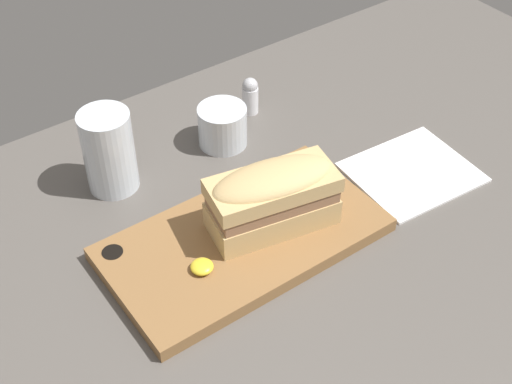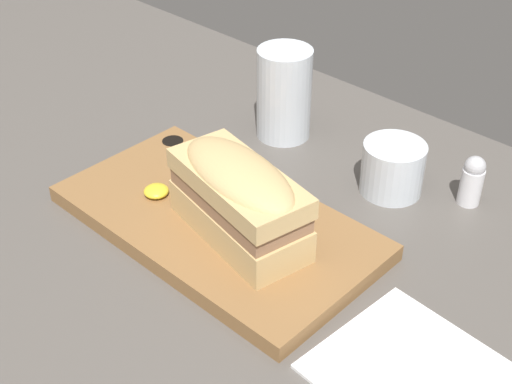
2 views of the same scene
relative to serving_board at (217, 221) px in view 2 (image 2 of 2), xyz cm
name	(u,v)px [view 2 (image 2 of 2)]	position (x,y,z in cm)	size (l,w,h in cm)	color
dining_table	(169,242)	(-3.11, -4.73, -2.01)	(167.98, 90.08, 2.00)	#56514C
serving_board	(217,221)	(0.00, 0.00, 0.00)	(37.66, 20.31, 2.06)	olive
sandwich	(239,196)	(4.42, -0.65, 6.20)	(18.39, 10.87, 9.68)	tan
mustard_dollop	(156,191)	(-7.93, -2.24, 1.60)	(3.00, 3.00, 1.20)	yellow
water_glass	(284,99)	(-8.59, 21.34, 4.52)	(7.52, 7.52, 12.77)	silver
wine_glass	(392,170)	(10.26, 20.32, 1.94)	(7.77, 7.77, 6.58)	silver
napkin	(420,378)	(29.52, -2.78, -0.81)	(19.02, 16.70, 0.40)	white
salt_shaker	(472,180)	(18.70, 24.69, 2.32)	(2.73, 2.73, 6.55)	white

